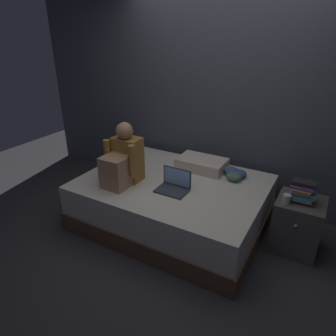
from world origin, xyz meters
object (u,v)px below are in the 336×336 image
(laptop, at_px, (174,185))
(book_stack, at_px, (303,192))
(mug, at_px, (286,199))
(pillow, at_px, (202,164))
(clothes_pile, at_px, (234,173))
(person_sitting, at_px, (123,161))
(bed, at_px, (173,202))
(nightstand, at_px, (297,225))

(laptop, xyz_separation_m, book_stack, (1.18, 0.37, 0.07))
(book_stack, distance_m, mug, 0.17)
(laptop, relative_size, mug, 3.56)
(pillow, bearing_deg, clothes_pile, -2.81)
(person_sitting, height_order, clothes_pile, person_sitting)
(bed, bearing_deg, person_sitting, -148.27)
(person_sitting, height_order, pillow, person_sitting)
(laptop, height_order, clothes_pile, laptop)
(laptop, distance_m, book_stack, 1.24)
(bed, bearing_deg, clothes_pile, 38.24)
(person_sitting, distance_m, pillow, 0.96)
(book_stack, distance_m, clothes_pile, 0.78)
(book_stack, bearing_deg, laptop, -162.54)
(nightstand, relative_size, laptop, 1.73)
(bed, distance_m, mug, 1.22)
(book_stack, bearing_deg, person_sitting, -164.46)
(mug, bearing_deg, nightstand, 42.69)
(bed, relative_size, person_sitting, 3.05)
(laptop, height_order, book_stack, book_stack)
(bed, distance_m, clothes_pile, 0.76)
(book_stack, height_order, clothes_pile, book_stack)
(book_stack, relative_size, clothes_pile, 0.83)
(person_sitting, distance_m, mug, 1.68)
(mug, bearing_deg, bed, -175.35)
(nightstand, height_order, clothes_pile, clothes_pile)
(person_sitting, xyz_separation_m, book_stack, (1.74, 0.48, -0.13))
(bed, relative_size, mug, 22.22)
(person_sitting, distance_m, clothes_pile, 1.24)
(nightstand, relative_size, mug, 6.14)
(bed, distance_m, person_sitting, 0.74)
(mug, bearing_deg, laptop, -166.09)
(book_stack, bearing_deg, bed, -171.02)
(bed, relative_size, nightstand, 3.62)
(nightstand, height_order, person_sitting, person_sitting)
(clothes_pile, bearing_deg, book_stack, -16.98)
(bed, xyz_separation_m, clothes_pile, (0.55, 0.43, 0.32))
(person_sitting, bearing_deg, nightstand, 15.79)
(pillow, bearing_deg, book_stack, -12.12)
(mug, xyz_separation_m, clothes_pile, (-0.62, 0.33, -0.02))
(laptop, relative_size, pillow, 0.57)
(bed, height_order, clothes_pile, clothes_pile)
(bed, distance_m, pillow, 0.58)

